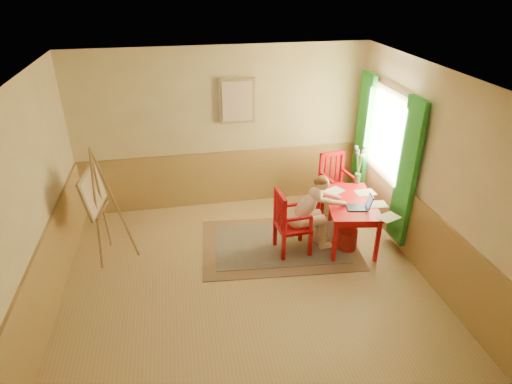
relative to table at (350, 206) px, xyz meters
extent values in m
cube|color=tan|center=(-1.73, -0.62, -0.64)|extent=(5.00, 4.50, 0.02)
cube|color=white|center=(-1.73, -0.62, 2.18)|extent=(5.00, 4.50, 0.02)
cube|color=tan|center=(-1.73, 1.64, 0.77)|extent=(5.00, 0.02, 2.80)
cube|color=tan|center=(-1.73, -2.88, 0.77)|extent=(5.00, 0.02, 2.80)
cube|color=tan|center=(-4.24, -0.62, 0.77)|extent=(0.02, 4.50, 2.80)
cube|color=tan|center=(0.78, -0.62, 0.77)|extent=(0.02, 4.50, 2.80)
cube|color=#A17C42|center=(-1.73, 1.61, -0.13)|extent=(5.00, 0.04, 1.00)
cube|color=#A17C42|center=(-4.21, -0.62, -0.13)|extent=(0.04, 4.50, 1.00)
cube|color=#A17C42|center=(0.75, -0.62, -0.13)|extent=(0.04, 4.50, 1.00)
cube|color=white|center=(0.74, 0.48, 0.92)|extent=(0.02, 1.00, 1.30)
cube|color=#9A8157|center=(0.72, 0.48, 0.92)|extent=(0.03, 1.12, 1.42)
cube|color=#268D30|center=(0.67, -0.30, 0.62)|extent=(0.08, 0.45, 2.20)
cube|color=#268D30|center=(0.67, 1.26, 0.62)|extent=(0.08, 0.45, 2.20)
cube|color=#9A8157|center=(-1.48, 1.59, 1.27)|extent=(0.60, 0.04, 0.76)
cube|color=beige|center=(-1.48, 1.57, 1.27)|extent=(0.50, 0.02, 0.66)
cube|color=#8C7251|center=(-1.08, 0.08, -0.62)|extent=(2.53, 1.80, 0.01)
cube|color=black|center=(-1.08, 0.08, -0.62)|extent=(2.09, 1.37, 0.01)
cube|color=#B2050A|center=(0.00, 0.00, 0.07)|extent=(0.91, 1.30, 0.04)
cube|color=#B2050A|center=(0.00, 0.00, 0.00)|extent=(0.79, 1.19, 0.10)
cube|color=#B2050A|center=(-0.40, -0.49, -0.29)|extent=(0.06, 0.06, 0.68)
cube|color=#B2050A|center=(0.22, -0.60, -0.29)|extent=(0.06, 0.06, 0.68)
cube|color=#B2050A|center=(-0.22, 0.60, -0.29)|extent=(0.06, 0.06, 0.68)
cube|color=#B2050A|center=(0.40, 0.49, -0.29)|extent=(0.06, 0.06, 0.68)
cube|color=#B2050A|center=(-0.93, -0.12, -0.19)|extent=(0.51, 0.49, 0.05)
cube|color=#B2050A|center=(-1.12, -0.34, -0.42)|extent=(0.06, 0.06, 0.42)
cube|color=#B2050A|center=(-0.70, -0.30, -0.42)|extent=(0.06, 0.06, 0.42)
cube|color=#B2050A|center=(-1.15, 0.06, -0.42)|extent=(0.06, 0.06, 0.42)
cube|color=#B2050A|center=(-0.73, 0.10, -0.42)|extent=(0.06, 0.06, 0.42)
cube|color=#B2050A|center=(-1.12, -0.34, 0.12)|extent=(0.06, 0.06, 0.57)
cube|color=#B2050A|center=(-1.15, 0.06, 0.12)|extent=(0.06, 0.06, 0.57)
cube|color=#B2050A|center=(-1.14, -0.14, 0.37)|extent=(0.09, 0.46, 0.06)
cube|color=#B2050A|center=(-1.13, -0.24, 0.10)|extent=(0.03, 0.05, 0.46)
cube|color=#B2050A|center=(-1.14, -0.14, 0.10)|extent=(0.03, 0.05, 0.46)
cube|color=#B2050A|center=(-1.15, -0.03, 0.10)|extent=(0.03, 0.05, 0.46)
cube|color=#B2050A|center=(-0.91, -0.32, 0.06)|extent=(0.42, 0.08, 0.04)
cube|color=#B2050A|center=(-0.71, -0.30, -0.05)|extent=(0.04, 0.04, 0.23)
cube|color=#B2050A|center=(-0.94, 0.08, 0.06)|extent=(0.42, 0.08, 0.04)
cube|color=#B2050A|center=(-0.74, 0.10, -0.05)|extent=(0.04, 0.04, 0.23)
cube|color=#B2050A|center=(0.12, 0.85, -0.17)|extent=(0.56, 0.57, 0.05)
cube|color=#B2050A|center=(-0.13, 1.04, -0.41)|extent=(0.06, 0.06, 0.44)
cube|color=#B2050A|center=(-0.05, 0.60, -0.41)|extent=(0.06, 0.06, 0.44)
cube|color=#B2050A|center=(0.28, 1.11, -0.41)|extent=(0.06, 0.06, 0.44)
cube|color=#B2050A|center=(0.36, 0.67, -0.41)|extent=(0.06, 0.06, 0.44)
cube|color=#B2050A|center=(-0.13, 1.04, 0.15)|extent=(0.06, 0.06, 0.60)
cube|color=#B2050A|center=(0.28, 1.11, 0.15)|extent=(0.06, 0.06, 0.60)
cube|color=#B2050A|center=(0.08, 1.07, 0.42)|extent=(0.48, 0.14, 0.06)
cube|color=#B2050A|center=(-0.03, 1.05, 0.14)|extent=(0.05, 0.04, 0.49)
cube|color=#B2050A|center=(0.08, 1.07, 0.14)|extent=(0.05, 0.04, 0.49)
cube|color=#B2050A|center=(0.18, 1.09, 0.14)|extent=(0.05, 0.04, 0.49)
cube|color=#B2050A|center=(-0.09, 0.82, 0.10)|extent=(0.12, 0.44, 0.04)
cube|color=#B2050A|center=(-0.06, 0.61, -0.02)|extent=(0.05, 0.05, 0.24)
cube|color=#B2050A|center=(0.32, 0.89, 0.10)|extent=(0.12, 0.44, 0.04)
cube|color=#B2050A|center=(0.36, 0.68, -0.02)|extent=(0.05, 0.05, 0.24)
ellipsoid|color=beige|center=(-0.87, -0.10, -0.10)|extent=(0.30, 0.36, 0.22)
cylinder|color=beige|center=(-0.66, -0.17, -0.11)|extent=(0.44, 0.19, 0.15)
cylinder|color=beige|center=(-0.68, 0.00, -0.11)|extent=(0.44, 0.19, 0.15)
cylinder|color=beige|center=(-0.46, -0.15, -0.36)|extent=(0.12, 0.12, 0.48)
cylinder|color=beige|center=(-0.48, 0.02, -0.36)|extent=(0.12, 0.12, 0.48)
cube|color=beige|center=(-0.40, -0.14, -0.59)|extent=(0.21, 0.10, 0.07)
cube|color=beige|center=(-0.42, 0.03, -0.59)|extent=(0.21, 0.10, 0.07)
ellipsoid|color=beige|center=(-0.73, -0.09, 0.12)|extent=(0.49, 0.32, 0.51)
ellipsoid|color=beige|center=(-0.59, -0.07, 0.30)|extent=(0.22, 0.30, 0.17)
sphere|color=beige|center=(-0.49, -0.06, 0.46)|extent=(0.21, 0.21, 0.19)
ellipsoid|color=brown|center=(-0.51, -0.07, 0.51)|extent=(0.20, 0.20, 0.14)
sphere|color=brown|center=(-0.58, -0.07, 0.50)|extent=(0.11, 0.11, 0.10)
cylinder|color=beige|center=(-0.48, -0.21, 0.25)|extent=(0.21, 0.09, 0.14)
cylinder|color=beige|center=(-0.27, -0.17, 0.17)|extent=(0.29, 0.16, 0.16)
sphere|color=beige|center=(-0.39, -0.21, 0.22)|extent=(0.09, 0.09, 0.08)
sphere|color=beige|center=(-0.15, -0.13, 0.12)|extent=(0.08, 0.08, 0.07)
cylinder|color=beige|center=(-0.51, 0.07, 0.25)|extent=(0.22, 0.12, 0.14)
cylinder|color=beige|center=(-0.29, 0.07, 0.17)|extent=(0.29, 0.11, 0.16)
sphere|color=beige|center=(-0.42, 0.09, 0.22)|extent=(0.09, 0.09, 0.08)
sphere|color=beige|center=(-0.17, 0.06, 0.12)|extent=(0.08, 0.08, 0.07)
cube|color=#1E2338|center=(0.01, -0.23, 0.10)|extent=(0.33, 0.26, 0.02)
cube|color=#2D3342|center=(0.01, -0.23, 0.10)|extent=(0.29, 0.21, 0.00)
cube|color=#1E2338|center=(0.18, -0.27, 0.21)|extent=(0.10, 0.22, 0.20)
cube|color=#99BFF2|center=(0.17, -0.26, 0.20)|extent=(0.08, 0.18, 0.16)
cube|color=white|center=(0.35, -0.57, 0.09)|extent=(0.36, 0.31, 0.00)
cube|color=white|center=(0.33, 0.20, 0.09)|extent=(0.31, 0.23, 0.00)
cube|color=white|center=(-0.13, 0.34, 0.09)|extent=(0.37, 0.34, 0.00)
cube|color=white|center=(0.34, -0.18, 0.09)|extent=(0.32, 0.25, 0.00)
cylinder|color=#3F724C|center=(0.34, 0.56, 0.17)|extent=(0.12, 0.12, 0.16)
cylinder|color=#3F7233|center=(0.33, 0.63, 0.45)|extent=(0.03, 0.14, 0.44)
sphere|color=#728CD8|center=(0.31, 0.69, 0.67)|extent=(0.08, 0.08, 0.07)
cylinder|color=#3F7233|center=(0.30, 0.53, 0.46)|extent=(0.08, 0.08, 0.46)
sphere|color=pink|center=(0.27, 0.49, 0.69)|extent=(0.06, 0.06, 0.05)
cylinder|color=#3F7233|center=(0.35, 0.58, 0.40)|extent=(0.04, 0.04, 0.34)
sphere|color=pink|center=(0.37, 0.59, 0.57)|extent=(0.07, 0.07, 0.05)
cylinder|color=#3F7233|center=(0.29, 0.51, 0.44)|extent=(0.10, 0.11, 0.43)
sphere|color=#728CD8|center=(0.25, 0.46, 0.65)|extent=(0.07, 0.07, 0.06)
cylinder|color=#3F7233|center=(0.39, 0.59, 0.42)|extent=(0.11, 0.07, 0.38)
sphere|color=pink|center=(0.44, 0.62, 0.61)|extent=(0.07, 0.07, 0.05)
cylinder|color=#3F7233|center=(0.36, 0.58, 0.42)|extent=(0.07, 0.04, 0.38)
sphere|color=pink|center=(0.39, 0.59, 0.61)|extent=(0.06, 0.06, 0.05)
cylinder|color=#3F7233|center=(0.38, 0.60, 0.45)|extent=(0.11, 0.09, 0.43)
sphere|color=#728CD8|center=(0.43, 0.64, 0.66)|extent=(0.06, 0.06, 0.05)
cylinder|color=red|center=(-0.08, -0.21, -0.47)|extent=(0.39, 0.39, 0.33)
cylinder|color=olive|center=(-3.70, 0.12, 0.25)|extent=(0.12, 0.32, 1.76)
cylinder|color=olive|center=(-3.67, 0.41, 0.25)|extent=(0.05, 0.32, 1.76)
cylinder|color=olive|center=(-3.45, 0.24, 0.25)|extent=(0.46, 0.09, 1.77)
cylinder|color=olive|center=(-3.71, 0.27, 0.18)|extent=(0.09, 0.49, 0.03)
cube|color=olive|center=(-3.65, 0.26, 0.18)|extent=(0.12, 0.54, 0.03)
cube|color=#9A8157|center=(-3.73, 0.27, 0.49)|extent=(0.23, 0.79, 0.59)
cube|color=beige|center=(-3.71, 0.27, 0.49)|extent=(0.18, 0.71, 0.51)
camera|label=1|loc=(-2.50, -5.38, 3.26)|focal=30.28mm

